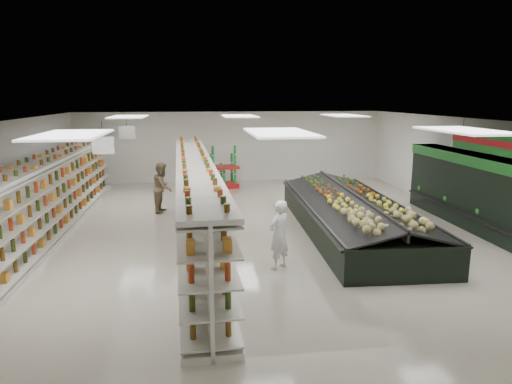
{
  "coord_description": "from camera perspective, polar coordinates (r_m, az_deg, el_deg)",
  "views": [
    {
      "loc": [
        -1.7,
        -12.98,
        3.86
      ],
      "look_at": [
        0.08,
        0.08,
        1.1
      ],
      "focal_mm": 32.0,
      "sensor_mm": 36.0,
      "label": 1
    }
  ],
  "objects": [
    {
      "name": "floor",
      "position": [
        13.65,
        -0.29,
        -4.61
      ],
      "size": [
        16.0,
        16.0,
        0.0
      ],
      "primitive_type": "plane",
      "color": "beige",
      "rests_on": "ground"
    },
    {
      "name": "ceiling",
      "position": [
        13.11,
        -0.3,
        8.93
      ],
      "size": [
        14.0,
        16.0,
        0.02
      ],
      "primitive_type": "cube",
      "color": "white",
      "rests_on": "wall_back"
    },
    {
      "name": "wall_back",
      "position": [
        21.17,
        -3.13,
        5.67
      ],
      "size": [
        14.0,
        0.02,
        3.2
      ],
      "primitive_type": "cube",
      "color": "white",
      "rests_on": "floor"
    },
    {
      "name": "wall_front",
      "position": [
        5.73,
        10.41,
        -11.62
      ],
      "size": [
        14.0,
        0.02,
        3.2
      ],
      "primitive_type": "cube",
      "color": "white",
      "rests_on": "floor"
    },
    {
      "name": "wall_right",
      "position": [
        15.79,
        25.8,
        2.41
      ],
      "size": [
        0.02,
        16.0,
        3.2
      ],
      "primitive_type": "cube",
      "color": "white",
      "rests_on": "floor"
    },
    {
      "name": "produce_wall_case",
      "position": [
        14.37,
        27.36,
        -0.02
      ],
      "size": [
        0.93,
        8.0,
        2.2
      ],
      "color": "black",
      "rests_on": "floor"
    },
    {
      "name": "aisle_sign_near",
      "position": [
        11.24,
        -18.57,
        5.54
      ],
      "size": [
        0.52,
        0.06,
        0.75
      ],
      "color": "white",
      "rests_on": "ceiling"
    },
    {
      "name": "aisle_sign_far",
      "position": [
        15.17,
        -15.82,
        7.18
      ],
      "size": [
        0.52,
        0.06,
        0.75
      ],
      "color": "white",
      "rests_on": "ceiling"
    },
    {
      "name": "hortifruti_banner",
      "position": [
        14.02,
        26.95,
        5.59
      ],
      "size": [
        0.12,
        3.2,
        0.95
      ],
      "color": "#1D6E24",
      "rests_on": "ceiling"
    },
    {
      "name": "gondola_left",
      "position": [
        14.29,
        -24.16,
        -0.78
      ],
      "size": [
        1.04,
        12.58,
        2.18
      ],
      "rotation": [
        0.0,
        0.0,
        -0.01
      ],
      "color": "silver",
      "rests_on": "floor"
    },
    {
      "name": "gondola_center",
      "position": [
        12.72,
        -7.64,
        -1.24
      ],
      "size": [
        1.37,
        12.7,
        2.2
      ],
      "rotation": [
        0.0,
        0.0,
        0.03
      ],
      "color": "silver",
      "rests_on": "floor"
    },
    {
      "name": "produce_island",
      "position": [
        13.56,
        11.85,
        -2.63
      ],
      "size": [
        3.18,
        7.99,
        1.18
      ],
      "rotation": [
        0.0,
        0.0,
        -0.04
      ],
      "color": "black",
      "rests_on": "floor"
    },
    {
      "name": "soda_endcap",
      "position": [
        19.7,
        -4.19,
        2.9
      ],
      "size": [
        1.43,
        1.07,
        1.69
      ],
      "rotation": [
        0.0,
        0.0,
        0.14
      ],
      "color": "red",
      "rests_on": "floor"
    },
    {
      "name": "shopper_main",
      "position": [
        10.37,
        2.89,
        -5.36
      ],
      "size": [
        0.69,
        0.67,
        1.6
      ],
      "primitive_type": "imported",
      "rotation": [
        0.0,
        0.0,
        3.84
      ],
      "color": "white",
      "rests_on": "floor"
    },
    {
      "name": "shopper_background",
      "position": [
        15.78,
        -11.61,
        0.58
      ],
      "size": [
        0.65,
        0.91,
        1.7
      ],
      "primitive_type": "imported",
      "rotation": [
        0.0,
        0.0,
        1.39
      ],
      "color": "#95775C",
      "rests_on": "floor"
    }
  ]
}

